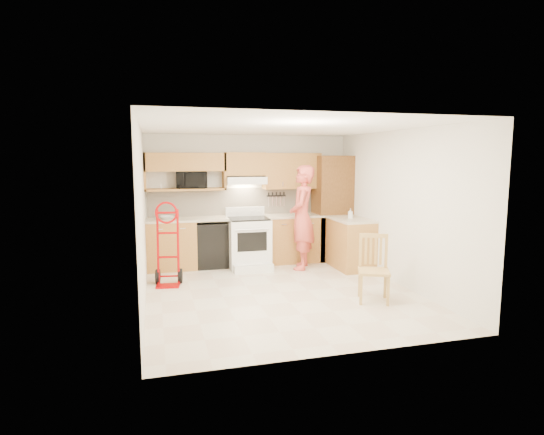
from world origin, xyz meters
name	(u,v)px	position (x,y,z in m)	size (l,w,h in m)	color
floor	(280,293)	(0.00, 0.00, -0.01)	(4.00, 4.50, 0.02)	beige
ceiling	(281,127)	(0.00, 0.00, 2.51)	(4.00, 4.50, 0.02)	white
wall_back	(249,199)	(0.00, 2.26, 1.25)	(4.00, 0.02, 2.50)	silver
wall_front	(343,238)	(0.00, -2.26, 1.25)	(4.00, 0.02, 2.50)	silver
wall_left	(141,216)	(-2.01, 0.00, 1.25)	(0.02, 4.50, 2.50)	silver
wall_right	(400,208)	(2.01, 0.00, 1.25)	(0.02, 4.50, 2.50)	silver
backsplash	(249,201)	(0.00, 2.23, 1.20)	(3.92, 0.03, 0.55)	beige
lower_cab_left	(171,245)	(-1.55, 1.95, 0.45)	(0.90, 0.60, 0.90)	#A97D42
dishwasher	(212,244)	(-0.80, 1.95, 0.42)	(0.60, 0.60, 0.85)	black
lower_cab_right	(293,239)	(0.83, 1.95, 0.45)	(1.14, 0.60, 0.90)	#A97D42
countertop_left	(187,219)	(-1.25, 1.95, 0.92)	(1.50, 0.63, 0.04)	beige
countertop_right	(293,216)	(0.83, 1.95, 0.92)	(1.14, 0.63, 0.04)	beige
cab_return_right	(350,244)	(1.70, 1.15, 0.45)	(0.60, 1.00, 0.90)	#A97D42
countertop_return	(351,219)	(1.70, 1.15, 0.92)	(0.63, 1.00, 0.04)	beige
pantry_tall	(332,208)	(1.65, 1.95, 1.05)	(0.70, 0.60, 2.10)	brown
upper_cab_left	(185,162)	(-1.25, 2.08, 1.98)	(1.50, 0.33, 0.34)	#A97D42
upper_shelf_mw	(186,189)	(-1.25, 2.08, 1.47)	(1.50, 0.33, 0.04)	#A97D42
upper_cab_center	(245,164)	(-0.12, 2.08, 1.94)	(0.76, 0.33, 0.44)	#A97D42
upper_cab_right	(292,171)	(0.83, 2.08, 1.80)	(1.14, 0.33, 0.70)	#A97D42
range_hood	(245,180)	(-0.12, 2.02, 1.63)	(0.76, 0.46, 0.14)	white
knife_strip	(276,199)	(0.55, 2.21, 1.24)	(0.40, 0.05, 0.29)	black
microwave	(191,180)	(-1.14, 2.08, 1.65)	(0.57, 0.38, 0.31)	black
range	(249,239)	(-0.14, 1.63, 0.56)	(0.76, 1.00, 1.12)	white
person	(302,217)	(0.81, 1.35, 0.96)	(0.70, 0.46, 1.93)	#D14E42
hand_truck	(167,248)	(-1.65, 0.86, 0.61)	(0.48, 0.44, 1.23)	#A60406
dining_chair	(374,269)	(1.18, -0.75, 0.48)	(0.43, 0.47, 0.96)	tan
soap_bottle	(350,213)	(1.70, 1.19, 1.03)	(0.08, 0.09, 0.19)	white
bowl	(167,217)	(-1.61, 1.95, 0.97)	(0.24, 0.24, 0.06)	white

